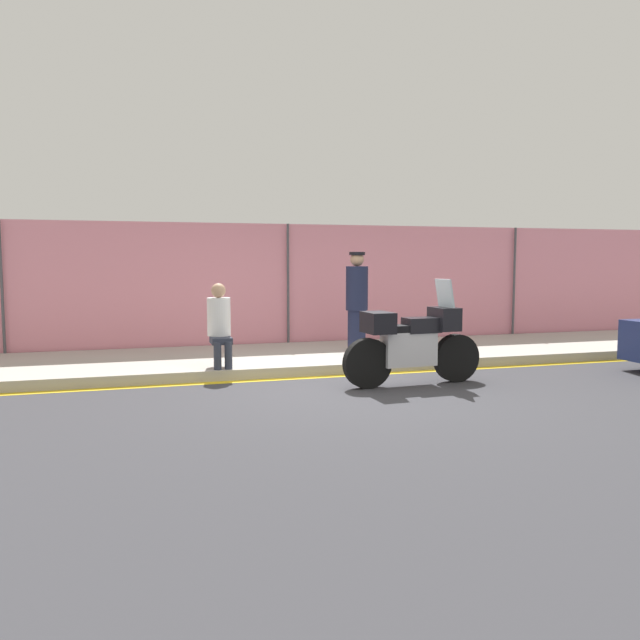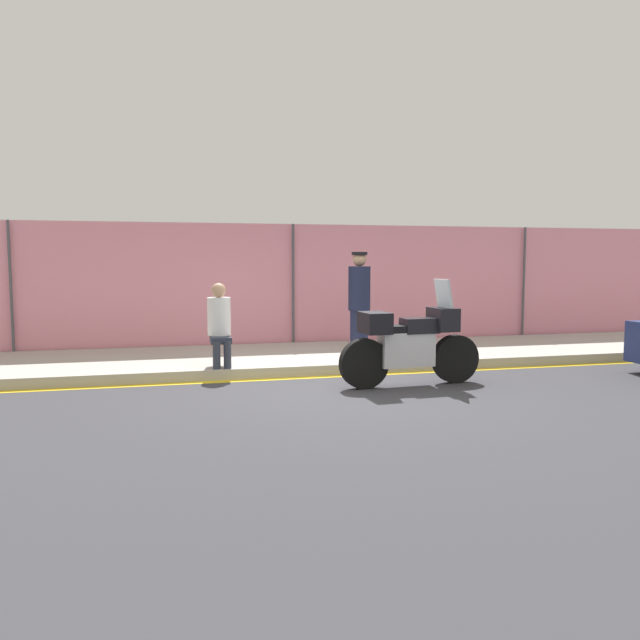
# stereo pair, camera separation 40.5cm
# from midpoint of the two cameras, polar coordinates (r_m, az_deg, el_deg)

# --- Properties ---
(ground_plane) EXTENTS (120.00, 120.00, 0.00)m
(ground_plane) POSITION_cam_midpoint_polar(r_m,az_deg,el_deg) (8.97, 1.65, -6.23)
(ground_plane) COLOR #38383D
(sidewalk) EXTENTS (38.72, 2.89, 0.16)m
(sidewalk) POSITION_cam_midpoint_polar(r_m,az_deg,el_deg) (11.27, -2.23, -3.40)
(sidewalk) COLOR #ADA89E
(sidewalk) RESTS_ON ground_plane
(curb_paint_stripe) EXTENTS (38.72, 0.18, 0.01)m
(curb_paint_stripe) POSITION_cam_midpoint_polar(r_m,az_deg,el_deg) (9.83, -0.02, -5.17)
(curb_paint_stripe) COLOR gold
(curb_paint_stripe) RESTS_ON ground_plane
(storefront_fence) EXTENTS (36.78, 0.17, 2.54)m
(storefront_fence) POSITION_cam_midpoint_polar(r_m,az_deg,el_deg) (12.64, -3.96, 2.98)
(storefront_fence) COLOR pink
(storefront_fence) RESTS_ON ground_plane
(motorcycle) EXTENTS (2.18, 0.57, 1.55)m
(motorcycle) POSITION_cam_midpoint_polar(r_m,az_deg,el_deg) (9.15, 7.17, -2.04)
(motorcycle) COLOR black
(motorcycle) RESTS_ON ground_plane
(officer_standing) EXTENTS (0.39, 0.39, 1.80)m
(officer_standing) POSITION_cam_midpoint_polar(r_m,az_deg,el_deg) (11.04, 2.34, 1.67)
(officer_standing) COLOR #191E38
(officer_standing) RESTS_ON sidewalk
(person_seated_on_curb) EXTENTS (0.37, 0.66, 1.30)m
(person_seated_on_curb) POSITION_cam_midpoint_polar(r_m,az_deg,el_deg) (9.92, -10.34, -0.04)
(person_seated_on_curb) COLOR #2D3342
(person_seated_on_curb) RESTS_ON sidewalk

